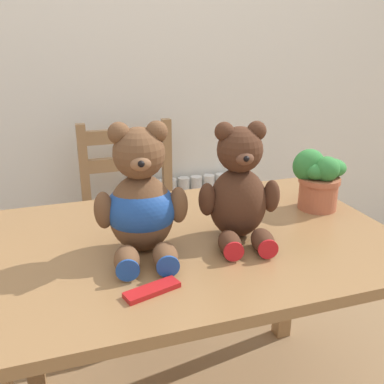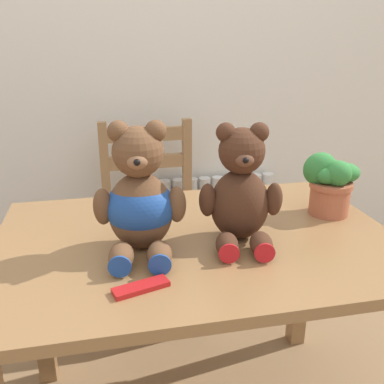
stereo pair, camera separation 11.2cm
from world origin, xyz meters
name	(u,v)px [view 2 (the right image)]	position (x,y,z in m)	size (l,w,h in m)	color
wall_back	(149,19)	(0.00, 1.39, 1.30)	(8.00, 0.04, 2.60)	silver
radiator	(210,233)	(0.28, 1.32, 0.25)	(0.68, 0.10, 0.56)	silver
dining_table	(197,272)	(0.00, 0.38, 0.59)	(1.11, 0.76, 0.70)	olive
wooden_chair_behind	(152,220)	(-0.05, 1.09, 0.45)	(0.42, 0.39, 0.88)	#997047
teddy_bear_left	(140,200)	(-0.16, 0.34, 0.84)	(0.24, 0.26, 0.34)	brown
teddy_bear_right	(241,192)	(0.11, 0.34, 0.84)	(0.23, 0.24, 0.32)	#472819
potted_plant	(330,183)	(0.44, 0.46, 0.80)	(0.18, 0.14, 0.20)	#B25B3D
chocolate_bar	(141,287)	(-0.18, 0.15, 0.71)	(0.13, 0.04, 0.01)	red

